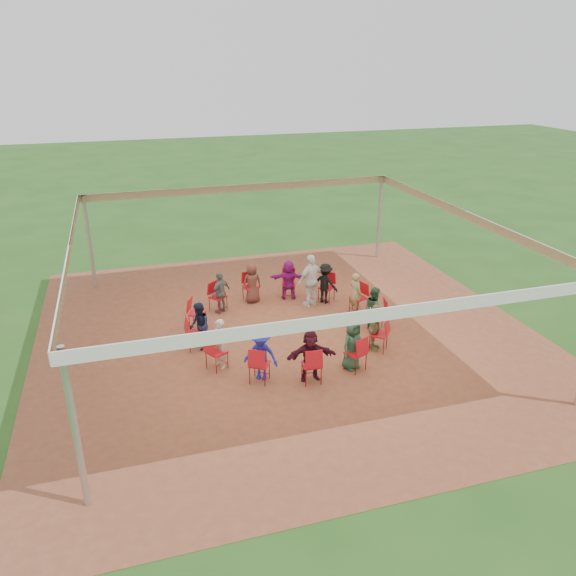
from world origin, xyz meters
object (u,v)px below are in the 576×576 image
object	(u,v)px
chair_10	(312,365)
person_seated_6	(199,326)
chair_7	(195,333)
person_seated_7	(220,344)
chair_5	(218,297)
person_seated_1	(356,293)
chair_3	(289,284)
cable_coil	(313,323)
person_seated_10	(352,345)
standing_person	(311,280)
chair_0	(378,314)
person_seated_0	(374,309)
person_seated_3	(289,280)
chair_11	(356,353)
person_seated_2	(325,283)
person_seated_9	(310,355)
chair_12	(379,334)
person_seated_11	(374,327)
person_seated_4	(252,283)
chair_4	(251,287)
chair_9	(259,364)
chair_2	(327,287)
person_seated_5	(221,292)
chair_1	(359,298)
chair_6	(197,313)
person_seated_8	(261,355)
chair_8	(217,352)

from	to	relation	value
chair_10	person_seated_6	distance (m)	3.22
chair_7	person_seated_7	xyz separation A→B (m)	(0.45, -1.08, 0.18)
chair_5	person_seated_1	xyz separation A→B (m)	(3.78, -1.28, 0.18)
chair_3	cable_coil	bearing A→B (deg)	110.34
person_seated_10	standing_person	distance (m)	3.75
chair_0	chair_5	bearing A→B (deg)	69.23
person_seated_0	person_seated_3	xyz separation A→B (m)	(-1.60, 2.70, 0.00)
chair_11	person_seated_2	xyz separation A→B (m)	(0.69, 3.93, 0.18)
chair_3	person_seated_9	xyz separation A→B (m)	(-0.92, -4.72, 0.18)
chair_12	person_seated_11	distance (m)	0.21
person_seated_4	person_seated_7	distance (m)	3.89
chair_5	chair_12	bearing A→B (deg)	96.92
chair_12	person_seated_7	world-z (taller)	person_seated_7
person_seated_10	cable_coil	distance (m)	2.59
chair_4	chair_9	xyz separation A→B (m)	(-0.88, -4.56, 0.00)
chair_2	person_seated_10	size ratio (longest dim) A/B	0.73
chair_0	person_seated_5	world-z (taller)	person_seated_5
person_seated_7	chair_10	bearing A→B (deg)	24.99
person_seated_2	chair_3	bearing A→B (deg)	8.11
chair_2	chair_10	world-z (taller)	same
person_seated_1	chair_1	bearing A→B (deg)	-90.00
chair_6	person_seated_0	world-z (taller)	person_seated_0
chair_6	chair_9	world-z (taller)	same
chair_10	person_seated_0	world-z (taller)	person_seated_0
chair_7	person_seated_8	xyz separation A→B (m)	(1.24, -1.88, 0.18)
chair_11	standing_person	world-z (taller)	standing_person
chair_6	person_seated_9	world-z (taller)	person_seated_9
chair_4	person_seated_0	xyz separation A→B (m)	(2.75, -2.89, 0.18)
chair_1	person_seated_5	bearing A→B (deg)	56.36
chair_3	person_seated_1	world-z (taller)	person_seated_1
chair_9	person_seated_3	size ratio (longest dim) A/B	0.73
chair_0	standing_person	world-z (taller)	standing_person
chair_8	chair_12	bearing A→B (deg)	55.38
chair_4	chair_6	bearing A→B (deg)	27.69
chair_6	person_seated_0	bearing A→B (deg)	96.75
chair_1	standing_person	distance (m)	1.48
chair_9	person_seated_2	size ratio (longest dim) A/B	0.73
chair_6	person_seated_6	xyz separation A→B (m)	(-0.10, -1.16, 0.18)
chair_1	person_seated_5	size ratio (longest dim) A/B	0.73
person_seated_8	person_seated_11	xyz separation A→B (m)	(3.09, 0.54, 0.00)
chair_1	person_seated_8	distance (m)	4.54
chair_6	person_seated_7	distance (m)	2.26
person_seated_1	chair_6	bearing A→B (deg)	68.69
person_seated_2	person_seated_3	world-z (taller)	same
chair_8	standing_person	size ratio (longest dim) A/B	0.56
chair_2	chair_3	distance (m)	1.19
chair_5	person_seated_6	size ratio (longest dim) A/B	0.73
chair_11	person_seated_0	distance (m)	2.26
person_seated_8	cable_coil	distance (m)	3.21
standing_person	person_seated_10	bearing A→B (deg)	68.00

